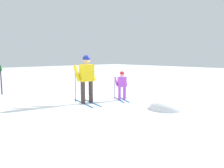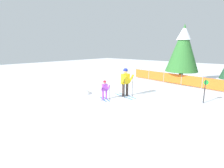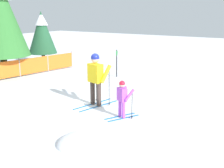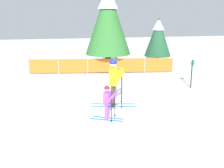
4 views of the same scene
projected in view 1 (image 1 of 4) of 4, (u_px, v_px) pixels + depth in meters
name	position (u px, v px, depth m)	size (l,w,h in m)	color
ground_plane	(81.00, 104.00, 8.34)	(60.00, 60.00, 0.00)	white
skier_adult	(86.00, 75.00, 8.33)	(1.79, 0.86, 1.85)	#1966B2
skier_child	(122.00, 83.00, 8.94)	(1.12, 0.72, 1.19)	#1966B2
trail_marker	(1.00, 77.00, 10.22)	(0.27, 0.12, 1.37)	black
snow_mound	(166.00, 109.00, 7.48)	(1.20, 1.02, 0.48)	white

